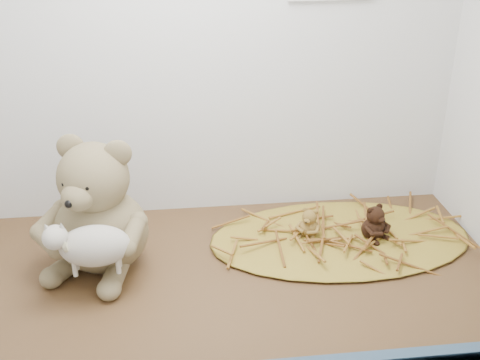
{
  "coord_description": "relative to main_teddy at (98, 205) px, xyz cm",
  "views": [
    {
      "loc": [
        -4.49,
        -98.54,
        69.17
      ],
      "look_at": [
        7.53,
        2.25,
        20.25
      ],
      "focal_mm": 45.0,
      "sensor_mm": 36.0,
      "label": 1
    }
  ],
  "objects": [
    {
      "name": "straw_bed",
      "position": [
        50.51,
        3.73,
        -13.39
      ],
      "size": [
        57.5,
        33.39,
        1.11
      ],
      "primitive_type": "ellipsoid",
      "color": "olive",
      "rests_on": "shelf_floor"
    },
    {
      "name": "mini_teddy_brown",
      "position": [
        57.32,
        2.49,
        -8.89
      ],
      "size": [
        8.92,
        9.04,
        7.9
      ],
      "primitive_type": null,
      "rotation": [
        0.0,
        0.0,
        0.54
      ],
      "color": "black",
      "rests_on": "straw_bed"
    },
    {
      "name": "alcove_shell",
      "position": [
        19.73,
        1.49,
        31.05
      ],
      "size": [
        120.4,
        60.2,
        90.4
      ],
      "color": "#402916",
      "rests_on": "ground"
    },
    {
      "name": "toy_lamb",
      "position": [
        0.0,
        -10.0,
        -3.23
      ],
      "size": [
        17.01,
        10.38,
        10.99
      ],
      "primitive_type": null,
      "color": "beige",
      "rests_on": "main_teddy"
    },
    {
      "name": "mini_teddy_tan",
      "position": [
        43.69,
        4.98,
        -9.53
      ],
      "size": [
        7.54,
        7.63,
        6.61
      ],
      "primitive_type": null,
      "rotation": [
        0.0,
        0.0,
        -0.58
      ],
      "color": "olive",
      "rests_on": "straw_bed"
    },
    {
      "name": "main_teddy",
      "position": [
        0.0,
        0.0,
        0.0
      ],
      "size": [
        30.33,
        30.95,
        27.89
      ],
      "primitive_type": null,
      "rotation": [
        0.0,
        0.0,
        -0.43
      ],
      "color": "#8B7C56",
      "rests_on": "shelf_floor"
    }
  ]
}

